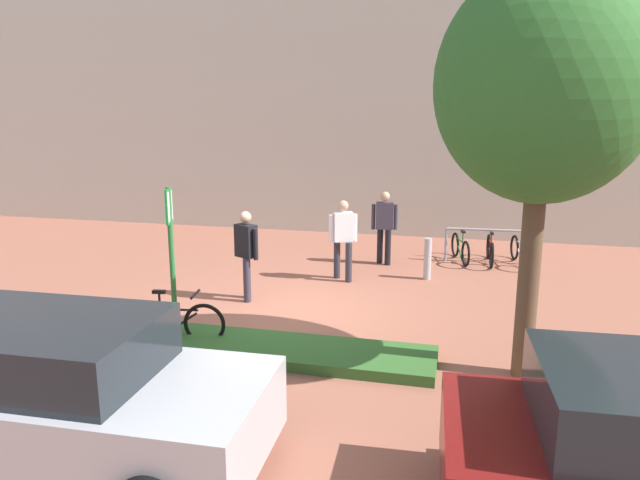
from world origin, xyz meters
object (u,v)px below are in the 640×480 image
Objects in this scene: bike_rack_cluster at (490,249)px; car_silver_sedan at (53,394)px; bollard_steel at (428,259)px; person_shirt_white at (343,235)px; bike_at_sign at (172,322)px; person_suited_navy at (246,250)px; parking_sign_post at (171,244)px; tree_sidewalk at (544,86)px; person_suited_dark at (384,223)px.

car_silver_sedan is at bearing -116.25° from bike_rack_cluster.
person_shirt_white is (-1.75, -0.47, 0.53)m from bollard_steel.
bike_at_sign is 0.97× the size of person_suited_navy.
parking_sign_post reaches higher than person_suited_navy.
bollard_steel is at bearing 15.17° from person_shirt_white.
person_suited_dark is at bearing 115.73° from tree_sidewalk.
person_shirt_white is at bearing 49.37° from person_suited_navy.
tree_sidewalk is 6.61m from car_silver_sedan.
person_suited_navy is (-4.82, 2.20, -2.87)m from tree_sidewalk.
bike_at_sign is 0.97× the size of person_shirt_white.
bollard_steel is 0.52× the size of person_suited_navy.
bollard_steel is at bearing 52.26° from parking_sign_post.
bike_at_sign is at bearing -128.59° from bike_rack_cluster.
tree_sidewalk is 3.12× the size of person_suited_dark.
person_suited_navy is at bearing -145.62° from bollard_steel.
bike_at_sign is at bearing -114.59° from person_suited_dark.
person_suited_dark reaches higher than bollard_steel.
tree_sidewalk is at bearing -70.56° from bollard_steel.
parking_sign_post is 1.43× the size of person_suited_dark.
tree_sidewalk reaches higher than bollard_steel.
parking_sign_post is 2.73× the size of bollard_steel.
person_suited_dark is (2.55, 5.57, 0.63)m from bike_at_sign.
bike_at_sign reaches higher than bike_rack_cluster.
bollard_steel is 1.89m from person_shirt_white.
person_suited_dark is (-2.64, 5.47, -2.87)m from tree_sidewalk.
tree_sidewalk is 5.96× the size of bollard_steel.
car_silver_sedan is at bearing -85.22° from parking_sign_post.
person_shirt_white reaches higher than bollard_steel.
parking_sign_post is 3.23m from car_silver_sedan.
bollard_steel is at bearing -44.27° from person_suited_dark.
tree_sidewalk is at bearing 33.89° from car_silver_sedan.
parking_sign_post is at bearing -113.58° from person_shirt_white.
parking_sign_post is 6.17m from person_suited_dark.
bollard_steel is at bearing 34.38° from person_suited_navy.
bike_at_sign is 5.79m from bollard_steel.
person_suited_dark reaches higher than car_silver_sedan.
parking_sign_post is at bearing -178.30° from tree_sidewalk.
bike_rack_cluster is at bearing 63.75° from car_silver_sedan.
tree_sidewalk is 5.58m from parking_sign_post.
bollard_steel is 0.52× the size of person_suited_dark.
bollard_steel is at bearing 51.26° from bike_at_sign.
tree_sidewalk reaches higher than bike_rack_cluster.
tree_sidewalk is 7.08m from bike_rack_cluster.
person_shirt_white is 1.00× the size of person_suited_dark.
bike_at_sign is 7.99m from bike_rack_cluster.
person_suited_navy is 0.40× the size of car_silver_sedan.
tree_sidewalk reaches higher than person_suited_dark.
person_suited_navy is (-4.61, -3.95, 0.63)m from bike_rack_cluster.
person_suited_dark is 3.93m from person_suited_navy.
car_silver_sedan is at bearing -101.99° from person_shirt_white.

